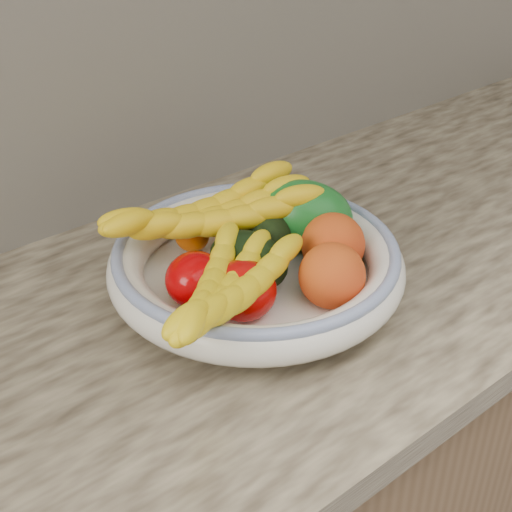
% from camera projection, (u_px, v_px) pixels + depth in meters
% --- Properties ---
extents(kitchen_counter, '(2.44, 0.66, 1.40)m').
position_uv_depth(kitchen_counter, '(247.00, 497.00, 1.21)').
color(kitchen_counter, brown).
rests_on(kitchen_counter, ground).
extents(fruit_bowl, '(0.39, 0.39, 0.08)m').
position_uv_depth(fruit_bowl, '(256.00, 263.00, 0.94)').
color(fruit_bowl, white).
rests_on(fruit_bowl, kitchen_counter).
extents(clementine_back_left, '(0.05, 0.05, 0.04)m').
position_uv_depth(clementine_back_left, '(192.00, 236.00, 0.99)').
color(clementine_back_left, '#F56505').
rests_on(clementine_back_left, fruit_bowl).
extents(clementine_back_right, '(0.07, 0.07, 0.05)m').
position_uv_depth(clementine_back_right, '(231.00, 219.00, 1.03)').
color(clementine_back_right, '#FF6C05').
rests_on(clementine_back_right, fruit_bowl).
extents(tomato_left, '(0.10, 0.10, 0.07)m').
position_uv_depth(tomato_left, '(196.00, 280.00, 0.88)').
color(tomato_left, '#AE0002').
rests_on(tomato_left, fruit_bowl).
extents(tomato_near_left, '(0.11, 0.11, 0.07)m').
position_uv_depth(tomato_near_left, '(243.00, 290.00, 0.86)').
color(tomato_near_left, '#B40503').
rests_on(tomato_near_left, fruit_bowl).
extents(avocado_center, '(0.11, 0.13, 0.08)m').
position_uv_depth(avocado_center, '(248.00, 260.00, 0.91)').
color(avocado_center, black).
rests_on(avocado_center, fruit_bowl).
extents(avocado_right, '(0.11, 0.12, 0.07)m').
position_uv_depth(avocado_right, '(268.00, 231.00, 0.98)').
color(avocado_right, black).
rests_on(avocado_right, fruit_bowl).
extents(green_mango, '(0.18, 0.18, 0.12)m').
position_uv_depth(green_mango, '(303.00, 215.00, 0.99)').
color(green_mango, '#10581A').
rests_on(green_mango, fruit_bowl).
extents(peach_front, '(0.09, 0.09, 0.08)m').
position_uv_depth(peach_front, '(332.00, 276.00, 0.88)').
color(peach_front, orange).
rests_on(peach_front, fruit_bowl).
extents(peach_right, '(0.09, 0.09, 0.08)m').
position_uv_depth(peach_right, '(333.00, 244.00, 0.94)').
color(peach_right, orange).
rests_on(peach_right, fruit_bowl).
extents(banana_bunch_back, '(0.34, 0.18, 0.09)m').
position_uv_depth(banana_bunch_back, '(211.00, 220.00, 0.96)').
color(banana_bunch_back, yellow).
rests_on(banana_bunch_back, fruit_bowl).
extents(banana_bunch_front, '(0.30, 0.24, 0.08)m').
position_uv_depth(banana_bunch_front, '(226.00, 294.00, 0.82)').
color(banana_bunch_front, yellow).
rests_on(banana_bunch_front, fruit_bowl).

